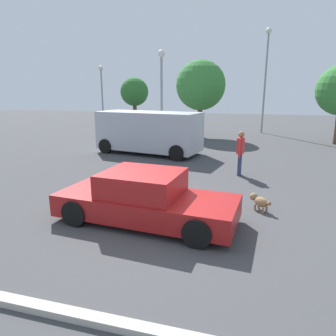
% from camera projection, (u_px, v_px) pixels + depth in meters
% --- Properties ---
extents(ground_plane, '(80.00, 80.00, 0.00)m').
position_uv_depth(ground_plane, '(156.00, 223.00, 7.55)').
color(ground_plane, '#424244').
extents(sedan_foreground, '(4.59, 2.18, 1.29)m').
position_uv_depth(sedan_foreground, '(145.00, 199.00, 7.50)').
color(sedan_foreground, maroon).
rests_on(sedan_foreground, ground_plane).
extents(dog, '(0.57, 0.53, 0.44)m').
position_uv_depth(dog, '(260.00, 201.00, 8.27)').
color(dog, olive).
rests_on(dog, ground_plane).
extents(van_white, '(5.63, 3.11, 2.17)m').
position_uv_depth(van_white, '(149.00, 131.00, 15.78)').
color(van_white, '#B2B7C1').
rests_on(van_white, ground_plane).
extents(pedestrian, '(0.28, 0.57, 1.72)m').
position_uv_depth(pedestrian, '(240.00, 149.00, 11.60)').
color(pedestrian, navy).
rests_on(pedestrian, ground_plane).
extents(parking_curb, '(8.28, 0.20, 0.12)m').
position_uv_depth(parking_curb, '(82.00, 317.00, 4.31)').
color(parking_curb, '#B7B2A8').
rests_on(parking_curb, ground_plane).
extents(light_post_near, '(0.44, 0.44, 5.51)m').
position_uv_depth(light_post_near, '(102.00, 85.00, 28.28)').
color(light_post_near, gray).
rests_on(light_post_near, ground_plane).
extents(light_post_mid, '(0.44, 0.44, 5.64)m').
position_uv_depth(light_post_mid, '(161.00, 80.00, 18.62)').
color(light_post_mid, gray).
rests_on(light_post_mid, ground_plane).
extents(light_post_far, '(0.44, 0.44, 7.76)m').
position_uv_depth(light_post_far, '(266.00, 65.00, 22.83)').
color(light_post_far, gray).
rests_on(light_post_far, ground_plane).
extents(tree_back_left, '(3.45, 3.45, 5.34)m').
position_uv_depth(tree_back_left, '(201.00, 85.00, 21.11)').
color(tree_back_left, brown).
rests_on(tree_back_left, ground_plane).
extents(tree_back_right, '(3.04, 3.04, 4.69)m').
position_uv_depth(tree_back_right, '(134.00, 92.00, 32.91)').
color(tree_back_right, brown).
rests_on(tree_back_right, ground_plane).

